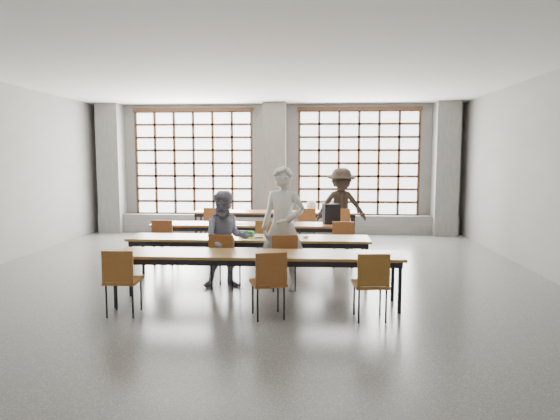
% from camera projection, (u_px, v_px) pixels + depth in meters
% --- Properties ---
extents(floor, '(11.00, 11.00, 0.00)m').
position_uv_depth(floor, '(252.00, 280.00, 8.40)').
color(floor, '#474744').
rests_on(floor, ground).
extents(ceiling, '(11.00, 11.00, 0.00)m').
position_uv_depth(ceiling, '(251.00, 67.00, 8.03)').
color(ceiling, silver).
rests_on(ceiling, floor).
extents(wall_back, '(10.00, 0.00, 10.00)m').
position_uv_depth(wall_back, '(276.00, 169.00, 13.67)').
color(wall_back, slate).
rests_on(wall_back, floor).
extents(wall_front, '(10.00, 0.00, 10.00)m').
position_uv_depth(wall_front, '(133.00, 212.00, 2.75)').
color(wall_front, slate).
rests_on(wall_front, floor).
extents(column_left, '(0.60, 0.55, 3.50)m').
position_uv_depth(column_left, '(112.00, 169.00, 13.68)').
color(column_left, '#565653').
rests_on(column_left, floor).
extents(column_mid, '(0.60, 0.55, 3.50)m').
position_uv_depth(column_mid, '(275.00, 169.00, 13.39)').
color(column_mid, '#565653').
rests_on(column_mid, floor).
extents(column_right, '(0.60, 0.55, 3.50)m').
position_uv_depth(column_right, '(445.00, 169.00, 13.11)').
color(column_right, '#565653').
rests_on(column_right, floor).
extents(window_left, '(3.32, 0.12, 3.00)m').
position_uv_depth(window_left, '(194.00, 163.00, 13.72)').
color(window_left, white).
rests_on(window_left, wall_back).
extents(window_right, '(3.32, 0.12, 3.00)m').
position_uv_depth(window_right, '(359.00, 163.00, 13.44)').
color(window_right, white).
rests_on(window_right, wall_back).
extents(sill_ledge, '(9.80, 0.35, 0.50)m').
position_uv_depth(sill_ledge, '(275.00, 224.00, 13.63)').
color(sill_ledge, '#565653').
rests_on(sill_ledge, floor).
extents(desk_row_a, '(4.00, 0.70, 0.73)m').
position_uv_depth(desk_row_a, '(275.00, 214.00, 12.33)').
color(desk_row_a, brown).
rests_on(desk_row_a, floor).
extents(desk_row_b, '(4.00, 0.70, 0.73)m').
position_uv_depth(desk_row_b, '(252.00, 227.00, 10.04)').
color(desk_row_b, brown).
rests_on(desk_row_b, floor).
extents(desk_row_c, '(4.00, 0.70, 0.73)m').
position_uv_depth(desk_row_c, '(249.00, 241.00, 8.34)').
color(desk_row_c, brown).
rests_on(desk_row_c, floor).
extents(desk_row_d, '(4.00, 0.70, 0.73)m').
position_uv_depth(desk_row_d, '(257.00, 258.00, 6.94)').
color(desk_row_d, brown).
rests_on(desk_row_d, floor).
extents(chair_back_left, '(0.48, 0.48, 0.88)m').
position_uv_depth(chair_back_left, '(214.00, 222.00, 11.81)').
color(chair_back_left, brown).
rests_on(chair_back_left, floor).
extents(chair_back_mid, '(0.42, 0.43, 0.88)m').
position_uv_depth(chair_back_mid, '(307.00, 223.00, 11.67)').
color(chair_back_mid, brown).
rests_on(chair_back_mid, floor).
extents(chair_back_right, '(0.44, 0.44, 0.88)m').
position_uv_depth(chair_back_right, '(341.00, 223.00, 11.62)').
color(chair_back_right, brown).
rests_on(chair_back_right, floor).
extents(chair_mid_left, '(0.44, 0.45, 0.88)m').
position_uv_depth(chair_mid_left, '(164.00, 237.00, 9.53)').
color(chair_mid_left, maroon).
rests_on(chair_mid_left, floor).
extents(chair_mid_centre, '(0.51, 0.52, 0.88)m').
position_uv_depth(chair_mid_centre, '(268.00, 238.00, 9.41)').
color(chair_mid_centre, brown).
rests_on(chair_mid_centre, floor).
extents(chair_mid_right, '(0.44, 0.45, 0.88)m').
position_uv_depth(chair_mid_right, '(343.00, 239.00, 9.32)').
color(chair_mid_right, brown).
rests_on(chair_mid_right, floor).
extents(chair_front_left, '(0.50, 0.50, 0.88)m').
position_uv_depth(chair_front_left, '(224.00, 255.00, 7.75)').
color(chair_front_left, brown).
rests_on(chair_front_left, floor).
extents(chair_front_right, '(0.49, 0.49, 0.88)m').
position_uv_depth(chair_front_right, '(284.00, 256.00, 7.69)').
color(chair_front_right, brown).
rests_on(chair_front_right, floor).
extents(chair_near_left, '(0.43, 0.44, 0.88)m').
position_uv_depth(chair_near_left, '(121.00, 275.00, 6.43)').
color(chair_near_left, brown).
rests_on(chair_near_left, floor).
extents(chair_near_mid, '(0.52, 0.53, 0.88)m').
position_uv_depth(chair_near_mid, '(269.00, 278.00, 6.32)').
color(chair_near_mid, brown).
rests_on(chair_near_mid, floor).
extents(chair_near_right, '(0.45, 0.46, 0.88)m').
position_uv_depth(chair_near_right, '(371.00, 279.00, 6.23)').
color(chair_near_right, brown).
rests_on(chair_near_right, floor).
extents(student_male, '(0.79, 0.62, 1.92)m').
position_uv_depth(student_male, '(283.00, 228.00, 7.77)').
color(student_male, silver).
rests_on(student_male, floor).
extents(student_female, '(0.85, 0.73, 1.53)m').
position_uv_depth(student_female, '(226.00, 239.00, 7.85)').
color(student_female, '#181D49').
rests_on(student_female, floor).
extents(student_back, '(1.24, 0.81, 1.81)m').
position_uv_depth(student_back, '(341.00, 207.00, 11.71)').
color(student_back, black).
rests_on(student_back, floor).
extents(laptop_front, '(0.41, 0.37, 0.26)m').
position_uv_depth(laptop_front, '(283.00, 233.00, 8.40)').
color(laptop_front, '#AAAAAE').
rests_on(laptop_front, desk_row_c).
extents(laptop_back, '(0.40, 0.35, 0.26)m').
position_uv_depth(laptop_back, '(329.00, 209.00, 12.34)').
color(laptop_back, '#ACACB1').
rests_on(laptop_back, desk_row_a).
extents(mouse, '(0.11, 0.08, 0.04)m').
position_uv_depth(mouse, '(306.00, 237.00, 8.25)').
color(mouse, white).
rests_on(mouse, desk_row_c).
extents(green_box, '(0.27, 0.16, 0.09)m').
position_uv_depth(green_box, '(247.00, 234.00, 8.41)').
color(green_box, '#2C882E').
rests_on(green_box, desk_row_c).
extents(phone, '(0.13, 0.07, 0.01)m').
position_uv_depth(phone, '(259.00, 238.00, 8.22)').
color(phone, black).
rests_on(phone, desk_row_c).
extents(paper_sheet_a, '(0.32, 0.25, 0.00)m').
position_uv_depth(paper_sheet_a, '(223.00, 223.00, 10.12)').
color(paper_sheet_a, white).
rests_on(paper_sheet_a, desk_row_b).
extents(paper_sheet_b, '(0.33, 0.26, 0.00)m').
position_uv_depth(paper_sheet_b, '(236.00, 224.00, 10.00)').
color(paper_sheet_b, white).
rests_on(paper_sheet_b, desk_row_b).
extents(paper_sheet_c, '(0.32, 0.24, 0.00)m').
position_uv_depth(paper_sheet_c, '(257.00, 224.00, 10.03)').
color(paper_sheet_c, silver).
rests_on(paper_sheet_c, desk_row_b).
extents(backpack, '(0.36, 0.27, 0.40)m').
position_uv_depth(backpack, '(331.00, 214.00, 9.96)').
color(backpack, black).
rests_on(backpack, desk_row_b).
extents(plastic_bag, '(0.28, 0.24, 0.29)m').
position_uv_depth(plastic_bag, '(311.00, 206.00, 12.30)').
color(plastic_bag, white).
rests_on(plastic_bag, desk_row_a).
extents(red_pouch, '(0.21, 0.13, 0.06)m').
position_uv_depth(red_pouch, '(123.00, 277.00, 6.52)').
color(red_pouch, maroon).
rests_on(red_pouch, chair_near_left).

